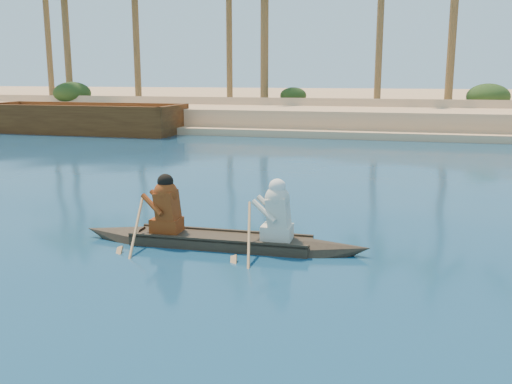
% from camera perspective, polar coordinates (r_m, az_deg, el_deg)
% --- Properties ---
extents(sandy_embankment, '(150.00, 51.00, 1.50)m').
position_cam_1_polar(sandy_embankment, '(54.56, 2.67, 8.90)').
color(sandy_embankment, '#DCAB7C').
rests_on(sandy_embankment, ground).
extents(palm_grove, '(110.00, 14.00, 16.00)m').
position_cam_1_polar(palm_grove, '(43.20, -0.67, 18.10)').
color(palm_grove, '#34561E').
rests_on(palm_grove, ground).
extents(shrub_cluster, '(100.00, 6.00, 2.40)m').
position_cam_1_polar(shrub_cluster, '(39.61, -1.99, 8.82)').
color(shrub_cluster, '#223A15').
rests_on(shrub_cluster, ground).
extents(canoe, '(5.60, 0.80, 1.54)m').
position_cam_1_polar(canoe, '(10.76, -3.56, -3.91)').
color(canoe, '#342B1C').
rests_on(canoe, ground).
extents(barge_mid, '(11.20, 3.92, 1.85)m').
position_cam_1_polar(barge_mid, '(33.39, -16.87, 6.84)').
color(barge_mid, brown).
rests_on(barge_mid, ground).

